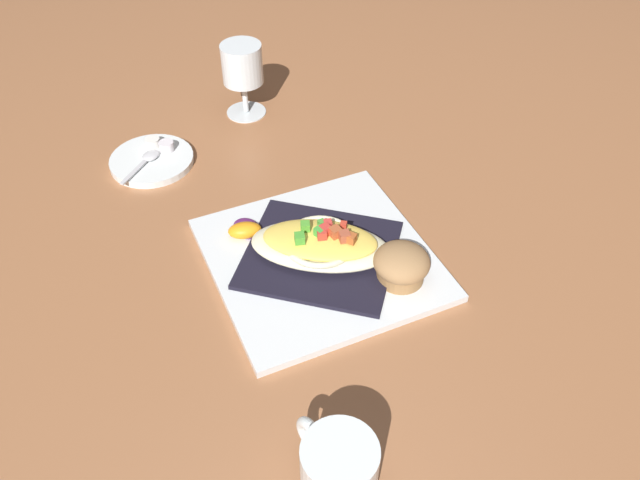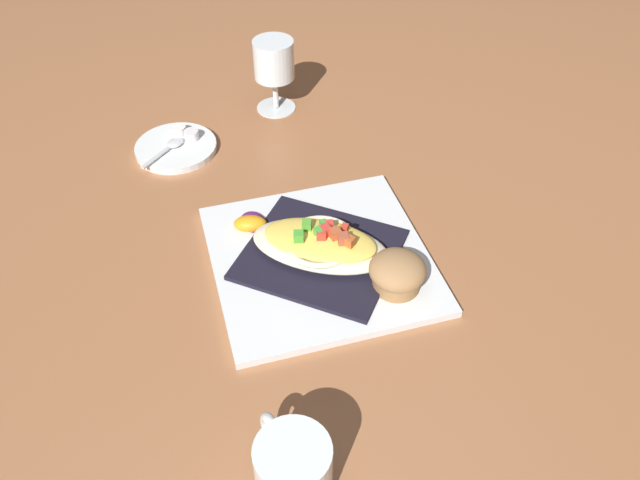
{
  "view_description": "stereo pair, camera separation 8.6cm",
  "coord_description": "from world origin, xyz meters",
  "px_view_note": "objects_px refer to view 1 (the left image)",
  "views": [
    {
      "loc": [
        -0.56,
        0.27,
        0.63
      ],
      "look_at": [
        0.0,
        0.0,
        0.04
      ],
      "focal_mm": 36.28,
      "sensor_mm": 36.0,
      "label": 1
    },
    {
      "loc": [
        -0.59,
        0.19,
        0.63
      ],
      "look_at": [
        0.0,
        0.0,
        0.04
      ],
      "focal_mm": 36.28,
      "sensor_mm": 36.0,
      "label": 2
    }
  ],
  "objects_px": {
    "muffin": "(401,265)",
    "creamer_saucer": "(152,160)",
    "square_plate": "(320,259)",
    "spoon": "(148,158)",
    "orange_garnish": "(245,230)",
    "creamer_cup_0": "(167,146)",
    "gratin_dish": "(320,243)",
    "coffee_mug": "(338,471)",
    "stemmed_glass": "(242,68)",
    "creamer_cup_1": "(153,143)"
  },
  "relations": [
    {
      "from": "creamer_cup_0",
      "to": "gratin_dish",
      "type": "bearing_deg",
      "value": -160.19
    },
    {
      "from": "coffee_mug",
      "to": "creamer_cup_1",
      "type": "distance_m",
      "value": 0.65
    },
    {
      "from": "spoon",
      "to": "square_plate",
      "type": "bearing_deg",
      "value": -154.23
    },
    {
      "from": "gratin_dish",
      "to": "muffin",
      "type": "height_order",
      "value": "gratin_dish"
    },
    {
      "from": "gratin_dish",
      "to": "muffin",
      "type": "xyz_separation_m",
      "value": [
        -0.08,
        -0.08,
        0.0
      ]
    },
    {
      "from": "orange_garnish",
      "to": "creamer_saucer",
      "type": "distance_m",
      "value": 0.25
    },
    {
      "from": "coffee_mug",
      "to": "stemmed_glass",
      "type": "distance_m",
      "value": 0.72
    },
    {
      "from": "orange_garnish",
      "to": "coffee_mug",
      "type": "distance_m",
      "value": 0.39
    },
    {
      "from": "coffee_mug",
      "to": "creamer_saucer",
      "type": "height_order",
      "value": "coffee_mug"
    },
    {
      "from": "gratin_dish",
      "to": "creamer_cup_0",
      "type": "xyz_separation_m",
      "value": [
        0.33,
        0.12,
        -0.02
      ]
    },
    {
      "from": "coffee_mug",
      "to": "creamer_cup_0",
      "type": "bearing_deg",
      "value": -0.51
    },
    {
      "from": "coffee_mug",
      "to": "creamer_saucer",
      "type": "relative_size",
      "value": 0.78
    },
    {
      "from": "creamer_saucer",
      "to": "creamer_cup_0",
      "type": "height_order",
      "value": "creamer_cup_0"
    },
    {
      "from": "spoon",
      "to": "creamer_cup_1",
      "type": "bearing_deg",
      "value": -27.36
    },
    {
      "from": "creamer_cup_1",
      "to": "stemmed_glass",
      "type": "bearing_deg",
      "value": -75.42
    },
    {
      "from": "coffee_mug",
      "to": "stemmed_glass",
      "type": "xyz_separation_m",
      "value": [
        0.69,
        -0.17,
        0.05
      ]
    },
    {
      "from": "spoon",
      "to": "coffee_mug",
      "type": "bearing_deg",
      "value": -177.31
    },
    {
      "from": "square_plate",
      "to": "creamer_cup_0",
      "type": "distance_m",
      "value": 0.35
    },
    {
      "from": "orange_garnish",
      "to": "creamer_saucer",
      "type": "height_order",
      "value": "orange_garnish"
    },
    {
      "from": "stemmed_glass",
      "to": "spoon",
      "type": "bearing_deg",
      "value": 111.93
    },
    {
      "from": "gratin_dish",
      "to": "stemmed_glass",
      "type": "bearing_deg",
      "value": -6.42
    },
    {
      "from": "coffee_mug",
      "to": "stemmed_glass",
      "type": "relative_size",
      "value": 0.81
    },
    {
      "from": "creamer_saucer",
      "to": "coffee_mug",
      "type": "bearing_deg",
      "value": -177.82
    },
    {
      "from": "coffee_mug",
      "to": "stemmed_glass",
      "type": "bearing_deg",
      "value": -13.7
    },
    {
      "from": "creamer_saucer",
      "to": "spoon",
      "type": "height_order",
      "value": "spoon"
    },
    {
      "from": "muffin",
      "to": "orange_garnish",
      "type": "distance_m",
      "value": 0.23
    },
    {
      "from": "stemmed_glass",
      "to": "creamer_cup_1",
      "type": "relative_size",
      "value": 5.42
    },
    {
      "from": "creamer_saucer",
      "to": "creamer_cup_1",
      "type": "xyz_separation_m",
      "value": [
        0.03,
        -0.01,
        0.01
      ]
    },
    {
      "from": "creamer_saucer",
      "to": "creamer_cup_0",
      "type": "distance_m",
      "value": 0.03
    },
    {
      "from": "stemmed_glass",
      "to": "creamer_saucer",
      "type": "relative_size",
      "value": 0.97
    },
    {
      "from": "square_plate",
      "to": "spoon",
      "type": "relative_size",
      "value": 3.52
    },
    {
      "from": "square_plate",
      "to": "creamer_cup_1",
      "type": "distance_m",
      "value": 0.38
    },
    {
      "from": "square_plate",
      "to": "muffin",
      "type": "height_order",
      "value": "muffin"
    },
    {
      "from": "gratin_dish",
      "to": "coffee_mug",
      "type": "xyz_separation_m",
      "value": [
        -0.3,
        0.12,
        -0.0
      ]
    },
    {
      "from": "muffin",
      "to": "creamer_saucer",
      "type": "bearing_deg",
      "value": 29.14
    },
    {
      "from": "stemmed_glass",
      "to": "creamer_cup_1",
      "type": "height_order",
      "value": "stemmed_glass"
    },
    {
      "from": "square_plate",
      "to": "creamer_cup_1",
      "type": "xyz_separation_m",
      "value": [
        0.35,
        0.14,
        0.01
      ]
    },
    {
      "from": "orange_garnish",
      "to": "square_plate",
      "type": "bearing_deg",
      "value": -138.35
    },
    {
      "from": "gratin_dish",
      "to": "square_plate",
      "type": "bearing_deg",
      "value": 59.54
    },
    {
      "from": "stemmed_glass",
      "to": "creamer_cup_1",
      "type": "distance_m",
      "value": 0.2
    },
    {
      "from": "stemmed_glass",
      "to": "muffin",
      "type": "bearing_deg",
      "value": -176.12
    },
    {
      "from": "gratin_dish",
      "to": "stemmed_glass",
      "type": "height_order",
      "value": "stemmed_glass"
    },
    {
      "from": "muffin",
      "to": "orange_garnish",
      "type": "height_order",
      "value": "muffin"
    },
    {
      "from": "gratin_dish",
      "to": "creamer_saucer",
      "type": "height_order",
      "value": "gratin_dish"
    },
    {
      "from": "creamer_saucer",
      "to": "orange_garnish",
      "type": "bearing_deg",
      "value": -163.02
    },
    {
      "from": "creamer_cup_0",
      "to": "muffin",
      "type": "bearing_deg",
      "value": -154.56
    },
    {
      "from": "square_plate",
      "to": "creamer_saucer",
      "type": "relative_size",
      "value": 2.15
    },
    {
      "from": "square_plate",
      "to": "creamer_cup_0",
      "type": "relative_size",
      "value": 12.06
    },
    {
      "from": "gratin_dish",
      "to": "spoon",
      "type": "bearing_deg",
      "value": 25.79
    },
    {
      "from": "square_plate",
      "to": "creamer_saucer",
      "type": "height_order",
      "value": "same"
    }
  ]
}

